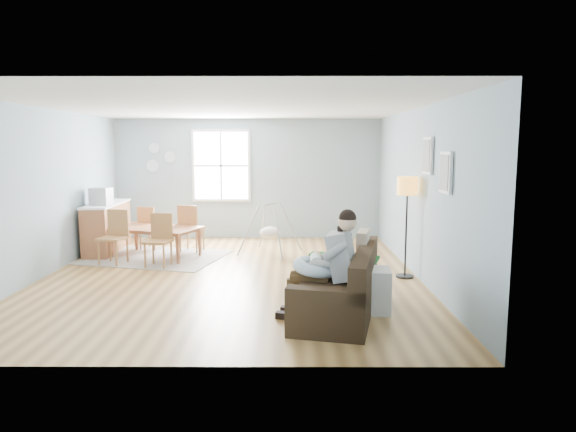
{
  "coord_description": "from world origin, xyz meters",
  "views": [
    {
      "loc": [
        0.95,
        -8.15,
        2.09
      ],
      "look_at": [
        0.92,
        -0.17,
        1.0
      ],
      "focal_mm": 32.0,
      "sensor_mm": 36.0,
      "label": 1
    }
  ],
  "objects_px": {
    "toddler": "(338,255)",
    "baby_swing": "(270,232)",
    "sofa": "(342,290)",
    "dining_table": "(155,242)",
    "chair_ne": "(190,225)",
    "father": "(328,261)",
    "floor_lamp": "(407,194)",
    "monitor": "(101,196)",
    "chair_nw": "(149,225)",
    "counter": "(107,227)",
    "chair_se": "(160,236)",
    "storage_cube": "(370,290)",
    "chair_sw": "(115,233)"
  },
  "relations": [
    {
      "from": "toddler",
      "to": "baby_swing",
      "type": "relative_size",
      "value": 0.64
    },
    {
      "from": "storage_cube",
      "to": "father",
      "type": "bearing_deg",
      "value": -149.76
    },
    {
      "from": "sofa",
      "to": "father",
      "type": "bearing_deg",
      "value": -126.58
    },
    {
      "from": "chair_se",
      "to": "counter",
      "type": "xyz_separation_m",
      "value": [
        -1.38,
        1.28,
        -0.03
      ]
    },
    {
      "from": "chair_se",
      "to": "baby_swing",
      "type": "relative_size",
      "value": 0.72
    },
    {
      "from": "sofa",
      "to": "chair_nw",
      "type": "relative_size",
      "value": 2.45
    },
    {
      "from": "dining_table",
      "to": "chair_nw",
      "type": "height_order",
      "value": "chair_nw"
    },
    {
      "from": "sofa",
      "to": "dining_table",
      "type": "height_order",
      "value": "sofa"
    },
    {
      "from": "monitor",
      "to": "counter",
      "type": "bearing_deg",
      "value": 94.46
    },
    {
      "from": "sofa",
      "to": "chair_sw",
      "type": "relative_size",
      "value": 2.27
    },
    {
      "from": "toddler",
      "to": "chair_nw",
      "type": "relative_size",
      "value": 0.92
    },
    {
      "from": "sofa",
      "to": "chair_nw",
      "type": "bearing_deg",
      "value": 131.48
    },
    {
      "from": "chair_nw",
      "to": "baby_swing",
      "type": "relative_size",
      "value": 0.7
    },
    {
      "from": "monitor",
      "to": "chair_se",
      "type": "bearing_deg",
      "value": -35.24
    },
    {
      "from": "toddler",
      "to": "floor_lamp",
      "type": "relative_size",
      "value": 0.51
    },
    {
      "from": "chair_sw",
      "to": "chair_se",
      "type": "distance_m",
      "value": 0.88
    },
    {
      "from": "sofa",
      "to": "dining_table",
      "type": "bearing_deg",
      "value": 134.59
    },
    {
      "from": "toddler",
      "to": "storage_cube",
      "type": "relative_size",
      "value": 1.48
    },
    {
      "from": "sofa",
      "to": "baby_swing",
      "type": "relative_size",
      "value": 1.71
    },
    {
      "from": "floor_lamp",
      "to": "monitor",
      "type": "xyz_separation_m",
      "value": [
        -5.47,
        1.73,
        -0.2
      ]
    },
    {
      "from": "floor_lamp",
      "to": "chair_se",
      "type": "height_order",
      "value": "floor_lamp"
    },
    {
      "from": "sofa",
      "to": "chair_ne",
      "type": "distance_m",
      "value": 4.57
    },
    {
      "from": "storage_cube",
      "to": "chair_ne",
      "type": "relative_size",
      "value": 0.58
    },
    {
      "from": "chair_sw",
      "to": "chair_ne",
      "type": "xyz_separation_m",
      "value": [
        1.15,
        0.96,
        -0.01
      ]
    },
    {
      "from": "storage_cube",
      "to": "baby_swing",
      "type": "relative_size",
      "value": 0.43
    },
    {
      "from": "dining_table",
      "to": "storage_cube",
      "type": "bearing_deg",
      "value": -20.83
    },
    {
      "from": "chair_ne",
      "to": "baby_swing",
      "type": "bearing_deg",
      "value": -7.39
    },
    {
      "from": "chair_nw",
      "to": "chair_sw",
      "type": "bearing_deg",
      "value": -103.58
    },
    {
      "from": "floor_lamp",
      "to": "counter",
      "type": "height_order",
      "value": "floor_lamp"
    },
    {
      "from": "toddler",
      "to": "dining_table",
      "type": "bearing_deg",
      "value": 136.2
    },
    {
      "from": "toddler",
      "to": "chair_sw",
      "type": "xyz_separation_m",
      "value": [
        -3.75,
        2.56,
        -0.15
      ]
    },
    {
      "from": "father",
      "to": "floor_lamp",
      "type": "distance_m",
      "value": 2.54
    },
    {
      "from": "father",
      "to": "chair_sw",
      "type": "height_order",
      "value": "father"
    },
    {
      "from": "toddler",
      "to": "chair_nw",
      "type": "distance_m",
      "value": 5.11
    },
    {
      "from": "chair_se",
      "to": "monitor",
      "type": "xyz_separation_m",
      "value": [
        -1.35,
        0.95,
        0.61
      ]
    },
    {
      "from": "father",
      "to": "toddler",
      "type": "height_order",
      "value": "father"
    },
    {
      "from": "toddler",
      "to": "chair_ne",
      "type": "height_order",
      "value": "toddler"
    },
    {
      "from": "floor_lamp",
      "to": "baby_swing",
      "type": "relative_size",
      "value": 1.26
    },
    {
      "from": "sofa",
      "to": "toddler",
      "type": "xyz_separation_m",
      "value": [
        -0.03,
        0.21,
        0.41
      ]
    },
    {
      "from": "father",
      "to": "chair_nw",
      "type": "relative_size",
      "value": 1.52
    },
    {
      "from": "floor_lamp",
      "to": "storage_cube",
      "type": "height_order",
      "value": "floor_lamp"
    },
    {
      "from": "chair_ne",
      "to": "counter",
      "type": "relative_size",
      "value": 0.54
    },
    {
      "from": "father",
      "to": "toddler",
      "type": "relative_size",
      "value": 1.65
    },
    {
      "from": "floor_lamp",
      "to": "monitor",
      "type": "height_order",
      "value": "floor_lamp"
    },
    {
      "from": "chair_se",
      "to": "monitor",
      "type": "relative_size",
      "value": 2.44
    },
    {
      "from": "chair_nw",
      "to": "sofa",
      "type": "bearing_deg",
      "value": -48.52
    },
    {
      "from": "toddler",
      "to": "chair_ne",
      "type": "bearing_deg",
      "value": 126.39
    },
    {
      "from": "chair_ne",
      "to": "storage_cube",
      "type": "bearing_deg",
      "value": -50.77
    },
    {
      "from": "sofa",
      "to": "chair_ne",
      "type": "relative_size",
      "value": 2.3
    },
    {
      "from": "father",
      "to": "chair_ne",
      "type": "relative_size",
      "value": 1.43
    }
  ]
}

